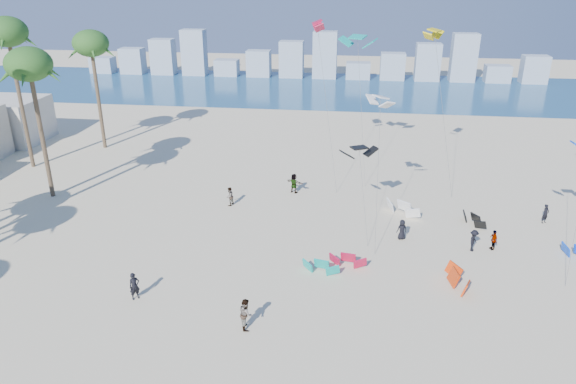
# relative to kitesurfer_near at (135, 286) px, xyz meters

# --- Properties ---
(ocean) EXTENTS (220.00, 220.00, 0.00)m
(ocean) POSITION_rel_kitesurfer_near_xyz_m (5.59, 63.58, -0.89)
(ocean) COLOR navy
(ocean) RESTS_ON ground
(kitesurfer_near) EXTENTS (0.77, 0.76, 1.79)m
(kitesurfer_near) POSITION_rel_kitesurfer_near_xyz_m (0.00, 0.00, 0.00)
(kitesurfer_near) COLOR black
(kitesurfer_near) RESTS_ON ground
(kitesurfer_mid) EXTENTS (0.98, 1.11, 1.91)m
(kitesurfer_mid) POSITION_rel_kitesurfer_near_xyz_m (7.41, -1.98, 0.06)
(kitesurfer_mid) COLOR gray
(kitesurfer_mid) RESTS_ON ground
(kitesurfers_far) EXTENTS (26.77, 10.40, 1.82)m
(kitesurfers_far) POSITION_rel_kitesurfer_near_xyz_m (14.14, 13.45, -0.05)
(kitesurfers_far) COLOR black
(kitesurfers_far) RESTS_ON ground
(grounded_kites) EXTENTS (20.96, 14.17, 1.04)m
(grounded_kites) POSITION_rel_kitesurfer_near_xyz_m (19.08, 8.82, -0.43)
(grounded_kites) COLOR #0DA097
(grounded_kites) RESTS_ON ground
(flying_kites) EXTENTS (27.17, 27.85, 15.18)m
(flying_kites) POSITION_rel_kitesurfer_near_xyz_m (18.35, 17.29, 10.31)
(flying_kites) COLOR black
(flying_kites) RESTS_ON ground
(distant_skyline) EXTENTS (85.00, 3.00, 8.40)m
(distant_skyline) POSITION_rel_kitesurfer_near_xyz_m (4.40, 73.58, 2.19)
(distant_skyline) COLOR #9EADBF
(distant_skyline) RESTS_ON ground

